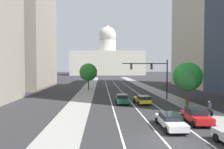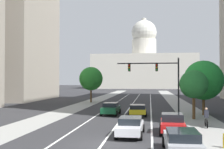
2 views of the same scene
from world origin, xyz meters
The scene contains 18 objects.
ground_plane centered at (0.00, 40.00, 0.00)m, with size 400.00×400.00×0.00m, color #2B2B2D.
sidewalk_left centered at (-8.20, 35.00, 0.01)m, with size 3.70×130.00×0.01m, color gray.
sidewalk_right centered at (8.20, 35.00, 0.01)m, with size 3.70×130.00×0.01m, color gray.
lane_stripe_left centered at (-3.17, 25.00, 0.01)m, with size 0.16×90.00×0.01m, color white.
lane_stripe_center centered at (0.00, 25.00, 0.01)m, with size 0.16×90.00×0.01m, color white.
lane_stripe_right centered at (3.17, 25.00, 0.01)m, with size 0.16×90.00×0.01m, color white.
office_tower_far_left centered at (-28.00, 41.19, 16.97)m, with size 17.85×21.15×33.87m.
capitol_building centered at (0.00, 138.52, 11.10)m, with size 53.40×28.84×37.76m.
car_red centered at (4.76, 4.63, 0.78)m, with size 2.14×4.09×1.52m.
car_white centered at (1.59, 3.17, 0.73)m, with size 2.04×4.75×1.37m.
car_silver centered at (4.76, -2.09, 0.76)m, with size 1.99×4.76×1.42m.
car_yellow centered at (1.60, 15.57, 0.71)m, with size 2.20×4.41×1.34m.
car_green centered at (-1.59, 15.86, 0.77)m, with size 2.08×4.16×1.47m.
traffic_signal_mast centered at (4.21, 19.19, 4.93)m, with size 7.94×0.39×7.00m.
cyclist centered at (7.92, 7.86, 0.85)m, with size 0.37×1.70×1.72m.
street_tree_mid_right centered at (9.34, 17.07, 4.14)m, with size 4.67×4.67×6.48m.
street_tree_far_right centered at (7.67, 13.36, 3.69)m, with size 3.02×3.02×5.22m.
street_tree_near_left centered at (-8.01, 35.45, 4.45)m, with size 4.46×4.46×6.69m.
Camera 2 is at (3.03, -18.41, 4.09)m, focal length 46.54 mm.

